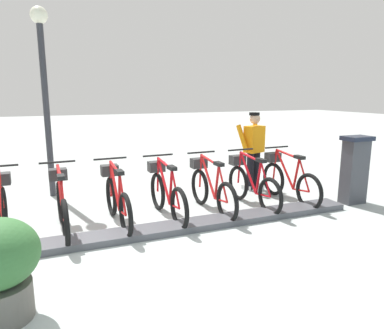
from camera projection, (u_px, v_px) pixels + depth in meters
The scene contains 12 objects.
ground_plane at pixel (111, 240), 5.08m from camera, with size 60.00×60.00×0.00m, color #A2A8A5.
dock_rail_base at pixel (111, 237), 5.07m from camera, with size 0.44×8.19×0.10m, color #47474C.
payment_kiosk at pixel (354, 169), 6.69m from camera, with size 0.36×0.52×1.28m.
bike_docked_0 at pixel (288, 179), 6.86m from camera, with size 1.72×0.54×1.02m.
bike_docked_1 at pixel (251, 183), 6.55m from camera, with size 1.72×0.54×1.02m.
bike_docked_2 at pixel (211, 188), 6.25m from camera, with size 1.72×0.54×1.02m.
bike_docked_3 at pixel (166, 193), 5.94m from camera, with size 1.72×0.54×1.02m.
bike_docked_4 at pixel (117, 198), 5.64m from camera, with size 1.72×0.54×1.02m.
bike_docked_5 at pixel (62, 204), 5.33m from camera, with size 1.72×0.54×1.02m.
bike_docked_6 at pixel (0, 211), 5.03m from camera, with size 1.72×0.54×1.02m.
worker_near_rack at pixel (254, 148), 7.59m from camera, with size 0.53×0.69×1.66m.
lamp_post at pixel (44, 74), 6.81m from camera, with size 0.32×0.32×3.64m.
Camera 1 is at (-4.85, 0.74, 2.07)m, focal length 33.34 mm.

